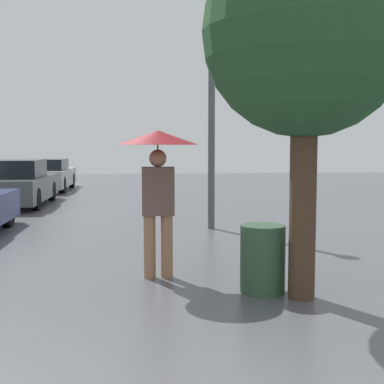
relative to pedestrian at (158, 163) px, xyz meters
name	(u,v)px	position (x,y,z in m)	size (l,w,h in m)	color
pedestrian	(158,163)	(0.00, 0.00, 0.00)	(1.02, 1.02, 1.88)	#9E7051
parked_car_third	(18,184)	(-3.64, 8.76, -0.87)	(1.62, 4.16, 1.29)	#4C514C
parked_car_farthest	(46,175)	(-3.73, 13.99, -0.90)	(1.73, 4.34, 1.19)	#9EA3A8
tree	(306,36)	(1.54, -1.07, 1.38)	(2.23, 2.23, 4.00)	#473323
street_lamp	(212,108)	(1.22, 3.97, 0.97)	(0.31, 0.31, 3.98)	#515456
trash_bin	(263,259)	(1.17, -0.80, -1.08)	(0.52, 0.52, 0.78)	#2D4C33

